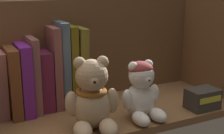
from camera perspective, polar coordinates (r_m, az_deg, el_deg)
shelf_board at (r=90.91cm, az=0.34°, el=-8.26°), size 68.10×27.51×2.00cm
shelf_back_panel at (r=98.76cm, az=-3.42°, el=2.73°), size 70.50×1.20×31.84cm
shelf_side_panel_right at (r=106.07cm, az=17.42°, el=2.92°), size 1.60×29.91×31.84cm
book_1 at (r=89.78cm, az=-19.29°, el=-2.83°), size 3.12×10.24×17.49cm
book_2 at (r=90.01cm, az=-17.39°, el=-2.29°), size 2.72×14.62×18.43cm
book_3 at (r=90.40cm, az=-15.50°, el=-1.86°), size 2.90×14.19×19.06cm
book_4 at (r=90.68cm, az=-13.90°, el=-1.20°), size 1.87×12.43×20.56cm
book_5 at (r=91.88cm, az=-12.06°, el=-2.19°), size 3.41×10.75×16.54cm
book_6 at (r=91.75cm, az=-10.33°, el=-0.04°), size 2.20×10.79×22.94cm
book_7 at (r=92.27cm, az=-8.88°, el=0.51°), size 2.22×10.06×24.17cm
book_8 at (r=93.13cm, az=-7.46°, el=0.35°), size 2.08×10.23×23.08cm
book_9 at (r=94.03cm, az=-6.02°, el=0.32°), size 3.05×11.18×22.44cm
teddy_bear_larger at (r=77.04cm, az=-3.51°, el=-5.75°), size 13.69×14.07×17.98cm
teddy_bear_smaller at (r=83.62cm, az=5.27°, el=-4.36°), size 11.18×11.33×15.35cm
small_product_box at (r=94.39cm, az=15.72°, el=-5.43°), size 8.74×6.33×5.70cm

